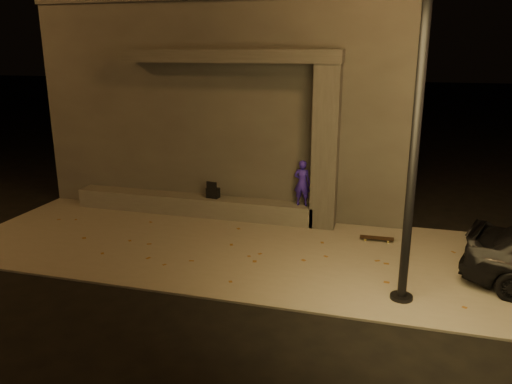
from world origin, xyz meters
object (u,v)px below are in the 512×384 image
(backpack, at_px, (213,192))
(street_lamp_0, at_px, (424,41))
(skateboarder, at_px, (302,183))
(column, at_px, (326,148))
(skateboard, at_px, (377,238))

(backpack, relative_size, street_lamp_0, 0.06)
(skateboarder, distance_m, street_lamp_0, 4.89)
(backpack, height_order, street_lamp_0, street_lamp_0)
(skateboarder, xyz_separation_m, backpack, (-2.16, 0.00, -0.38))
(column, distance_m, street_lamp_0, 4.20)
(skateboard, relative_size, street_lamp_0, 0.10)
(skateboarder, bearing_deg, street_lamp_0, 130.66)
(skateboarder, xyz_separation_m, street_lamp_0, (2.24, -3.13, 3.02))
(street_lamp_0, bearing_deg, backpack, 144.51)
(skateboarder, relative_size, backpack, 2.53)
(backpack, distance_m, street_lamp_0, 6.38)
(skateboard, bearing_deg, skateboarder, 157.77)
(skateboard, distance_m, street_lamp_0, 4.68)
(skateboarder, height_order, skateboard, skateboarder)
(backpack, bearing_deg, skateboard, -2.63)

